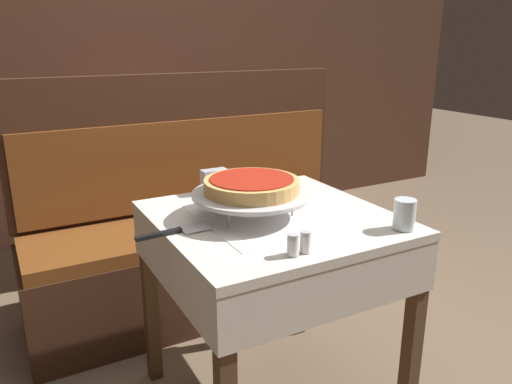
{
  "coord_description": "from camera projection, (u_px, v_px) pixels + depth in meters",
  "views": [
    {
      "loc": [
        -0.81,
        -1.38,
        1.33
      ],
      "look_at": [
        -0.06,
        0.0,
        0.85
      ],
      "focal_mm": 35.0,
      "sensor_mm": 36.0,
      "label": 1
    }
  ],
  "objects": [
    {
      "name": "dining_table_front",
      "position": [
        273.0,
        247.0,
        1.73
      ],
      "size": [
        0.76,
        0.76,
        0.75
      ],
      "color": "beige",
      "rests_on": "ground_plane"
    },
    {
      "name": "dining_table_rear",
      "position": [
        145.0,
        155.0,
        3.08
      ],
      "size": [
        0.61,
        0.61,
        0.76
      ],
      "color": "red",
      "rests_on": "ground_plane"
    },
    {
      "name": "booth_bench",
      "position": [
        201.0,
        243.0,
        2.52
      ],
      "size": [
        1.7,
        0.5,
        1.17
      ],
      "color": "#3D2316",
      "rests_on": "ground_plane"
    },
    {
      "name": "back_wall_panel",
      "position": [
        115.0,
        58.0,
        3.32
      ],
      "size": [
        6.0,
        0.04,
        2.4
      ],
      "primitive_type": "cube",
      "color": "#4C2D1E",
      "rests_on": "ground_plane"
    },
    {
      "name": "pizza_pan_stand",
      "position": [
        252.0,
        195.0,
        1.67
      ],
      "size": [
        0.4,
        0.4,
        0.08
      ],
      "color": "#ADADB2",
      "rests_on": "dining_table_front"
    },
    {
      "name": "deep_dish_pizza",
      "position": [
        252.0,
        185.0,
        1.66
      ],
      "size": [
        0.32,
        0.32,
        0.05
      ],
      "color": "tan",
      "rests_on": "pizza_pan_stand"
    },
    {
      "name": "pizza_server",
      "position": [
        175.0,
        231.0,
        1.54
      ],
      "size": [
        0.24,
        0.09,
        0.01
      ],
      "color": "#BCBCC1",
      "rests_on": "dining_table_front"
    },
    {
      "name": "water_glass_near",
      "position": [
        404.0,
        214.0,
        1.56
      ],
      "size": [
        0.07,
        0.07,
        0.1
      ],
      "color": "silver",
      "rests_on": "dining_table_front"
    },
    {
      "name": "salt_shaker",
      "position": [
        293.0,
        245.0,
        1.37
      ],
      "size": [
        0.03,
        0.03,
        0.06
      ],
      "color": "silver",
      "rests_on": "dining_table_front"
    },
    {
      "name": "pepper_shaker",
      "position": [
        305.0,
        242.0,
        1.39
      ],
      "size": [
        0.03,
        0.03,
        0.06
      ],
      "color": "silver",
      "rests_on": "dining_table_front"
    },
    {
      "name": "napkin_holder",
      "position": [
        214.0,
        181.0,
        1.93
      ],
      "size": [
        0.1,
        0.05,
        0.09
      ],
      "color": "#B2B2B7",
      "rests_on": "dining_table_front"
    },
    {
      "name": "condiment_caddy",
      "position": [
        140.0,
        129.0,
        3.05
      ],
      "size": [
        0.14,
        0.14,
        0.16
      ],
      "color": "black",
      "rests_on": "dining_table_rear"
    }
  ]
}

